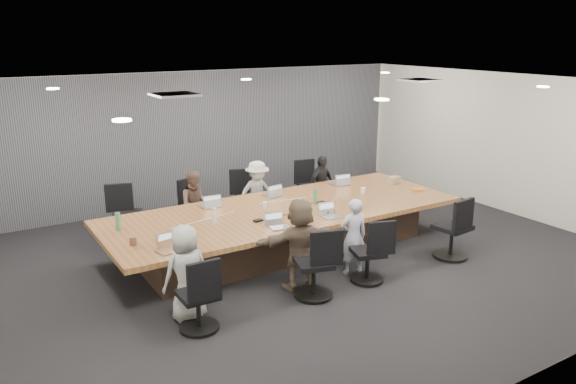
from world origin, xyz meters
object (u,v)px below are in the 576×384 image
person_4 (186,273)px  laptop_4 (171,250)px  laptop_6 (332,217)px  bottle_green_left (118,221)px  person_1 (196,205)px  chair_5 (314,269)px  chair_3 (311,190)px  bottle_green_right (315,196)px  stapler (330,212)px  mug_brown (133,241)px  chair_4 (198,301)px  person_5 (300,244)px  chair_2 (249,201)px  bottle_clear (214,215)px  chair_1 (189,213)px  laptop_2 (272,195)px  chair_6 (368,257)px  person_6 (353,236)px  conference_table (285,228)px  laptop_1 (208,205)px  snack_packet (418,190)px  chair_0 (128,220)px  laptop_3 (337,184)px  person_3 (321,185)px  chair_7 (452,232)px  person_2 (257,194)px  canvas_bag (394,180)px  laptop_5 (280,228)px

person_4 → laptop_4: bearing=-95.5°
laptop_6 → bottle_green_left: (-3.04, 1.20, 0.13)m
person_1 → chair_5: bearing=-69.9°
chair_3 → bottle_green_right: bottle_green_right is taller
person_1 → stapler: 2.50m
mug_brown → chair_3: bearing=25.1°
chair_4 → person_5: 1.78m
chair_2 → mug_brown: (-2.86, -2.03, 0.40)m
chair_5 → bottle_clear: size_ratio=3.54×
chair_1 → laptop_2: size_ratio=2.39×
chair_5 → stapler: size_ratio=4.84×
chair_6 → person_6: bearing=107.4°
chair_2 → conference_table: bearing=100.7°
laptop_1 → snack_packet: (3.68, -1.18, 0.01)m
chair_0 → person_5: (1.59, -3.05, 0.23)m
stapler → bottle_green_left: bearing=148.0°
chair_0 → bottle_green_left: 1.46m
chair_3 → bottle_green_left: (-4.33, -1.30, 0.46)m
laptop_3 → chair_4: bearing=37.3°
person_3 → person_5: size_ratio=0.89×
chair_0 → chair_3: chair_0 is taller
laptop_4 → person_5: person_5 is taller
person_1 → person_4: bearing=-103.5°
laptop_3 → stapler: size_ratio=1.83×
laptop_4 → bottle_green_right: bottle_green_right is taller
laptop_1 → chair_7: bearing=144.1°
person_2 → canvas_bag: bearing=-21.8°
bottle_green_left → canvas_bag: (5.30, -0.13, -0.07)m
bottle_green_right → bottle_clear: size_ratio=1.14×
chair_0 → person_5: 3.45m
laptop_5 → laptop_6: 0.96m
person_1 → bottle_green_right: bearing=-29.5°
stapler → person_3: bearing=45.2°
person_5 → person_1: bearing=-72.5°
laptop_1 → bottle_clear: bearing=74.4°
stapler → mug_brown: bearing=160.7°
chair_2 → canvas_bag: canvas_bag is taller
chair_7 → laptop_1: 4.06m
conference_table → snack_packet: (2.65, -0.38, 0.36)m
laptop_4 → bottle_green_left: (-0.36, 1.20, 0.13)m
person_3 → bottle_green_left: (-4.33, -0.95, 0.28)m
conference_table → bottle_green_right: size_ratio=22.04×
chair_7 → person_2: person_2 is taller
laptop_3 → mug_brown: mug_brown is taller
chair_4 → person_1: bearing=67.8°
stapler → person_2: bearing=83.7°
person_6 → bottle_green_left: 3.52m
chair_6 → person_3: (1.29, 3.05, 0.21)m
bottle_clear → chair_2: bearing=49.1°
person_4 → bottle_clear: bearing=-132.7°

